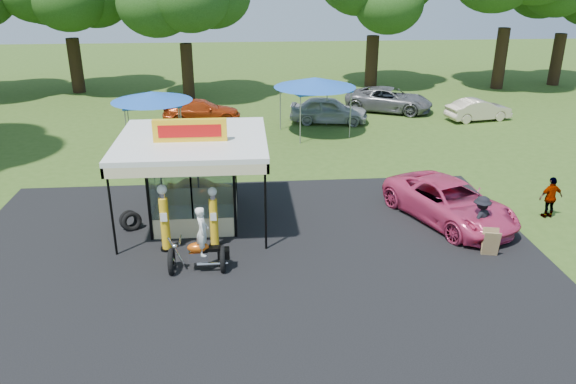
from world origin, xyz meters
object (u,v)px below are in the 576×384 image
gas_pump_left (165,220)px  tent_west (152,97)px  gas_pump_right (214,219)px  bg_car_d (389,100)px  bg_car_c (329,110)px  bg_car_b (201,111)px  kiosk_car (200,189)px  a_frame_sign (491,243)px  pink_sedan (450,202)px  spectator_east_a (480,219)px  motorcycle (201,246)px  gas_station_kiosk (195,178)px  tent_east (315,83)px  spectator_east_b (551,197)px  bg_car_e (479,110)px

gas_pump_left → tent_west: 12.66m
gas_pump_right → bg_car_d: bearing=60.0°
bg_car_c → bg_car_b: bearing=94.5°
kiosk_car → bg_car_c: (7.23, 11.92, 0.34)m
a_frame_sign → bg_car_d: (1.63, 20.39, 0.32)m
pink_sedan → spectator_east_a: spectator_east_a is taller
motorcycle → bg_car_c: size_ratio=0.48×
motorcycle → bg_car_c: 19.20m
gas_station_kiosk → tent_east: 13.31m
gas_station_kiosk → spectator_east_b: 13.75m
bg_car_e → tent_west: bearing=89.6°
pink_sedan → bg_car_c: size_ratio=1.18×
bg_car_b → tent_east: tent_east is taller
kiosk_car → pink_sedan: 10.11m
gas_pump_left → bg_car_b: (0.16, 17.28, -0.47)m
gas_pump_right → spectator_east_a: (9.39, -0.26, -0.23)m
bg_car_d → tent_west: bearing=139.3°
bg_car_d → bg_car_b: bearing=123.1°
tent_west → bg_car_e: bearing=11.2°
a_frame_sign → spectator_east_b: spectator_east_b is taller
gas_station_kiosk → kiosk_car: bearing=90.0°
gas_station_kiosk → kiosk_car: size_ratio=1.92×
pink_sedan → motorcycle: bearing=176.2°
spectator_east_a → gas_pump_right: bearing=-32.3°
a_frame_sign → tent_west: 19.02m
a_frame_sign → spectator_east_a: spectator_east_a is taller
bg_car_b → gas_pump_right: bearing=-178.1°
bg_car_e → tent_east: 11.24m
spectator_east_b → motorcycle: bearing=5.8°
a_frame_sign → pink_sedan: bearing=111.2°
bg_car_c → kiosk_car: bearing=159.2°
bg_car_b → tent_west: 5.72m
motorcycle → tent_west: (-3.34, 13.90, 1.81)m
a_frame_sign → motorcycle: bearing=-165.9°
bg_car_c → bg_car_e: size_ratio=1.17×
motorcycle → bg_car_b: 18.82m
bg_car_b → gas_pump_left: bearing=176.4°
a_frame_sign → bg_car_d: bearing=98.1°
gas_pump_right → tent_west: 12.93m
gas_pump_right → tent_east: (5.25, 14.02, 1.90)m
a_frame_sign → bg_car_b: bg_car_b is taller
motorcycle → gas_station_kiosk: bearing=95.4°
motorcycle → spectator_east_a: size_ratio=1.36×
motorcycle → tent_east: 16.74m
spectator_east_a → gas_pump_left: bearing=-31.4°
bg_car_e → spectator_east_b: bearing=156.5°
a_frame_sign → bg_car_c: bg_car_c is taller
motorcycle → kiosk_car: bearing=93.1°
a_frame_sign → bg_car_c: bearing=111.9°
bg_car_b → bg_car_c: 7.99m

